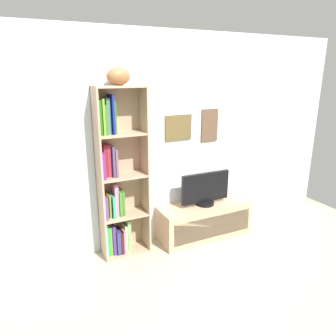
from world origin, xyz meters
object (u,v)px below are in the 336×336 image
at_px(bookshelf, 117,182).
at_px(football, 119,76).
at_px(tv_stand, 204,220).
at_px(television, 205,189).

height_order(bookshelf, football, football).
height_order(tv_stand, television, television).
relative_size(football, tv_stand, 0.22).
height_order(bookshelf, tv_stand, bookshelf).
height_order(bookshelf, television, bookshelf).
distance_m(tv_stand, television, 0.40).
bearing_deg(tv_stand, television, 90.00).
bearing_deg(football, bookshelf, 152.95).
bearing_deg(tv_stand, football, 175.87).
distance_m(bookshelf, football, 1.08).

